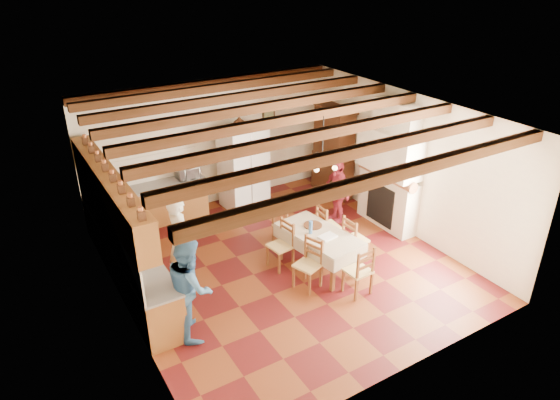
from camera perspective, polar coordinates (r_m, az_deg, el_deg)
The scene contains 31 objects.
floor at distance 9.83m, azimuth 0.41°, elevation -7.40°, with size 6.00×6.50×0.02m, color #4E1011.
ceiling at distance 8.54m, azimuth 0.47°, elevation 9.72°, with size 6.00×6.50×0.02m, color white.
wall_back at distance 11.77m, azimuth -7.95°, elevation 6.45°, with size 6.00×0.02×3.00m, color #F3ECC9.
wall_front at distance 6.91m, azimuth 14.95°, elevation -9.56°, with size 6.00×0.02×3.00m, color #F3ECC9.
wall_left at distance 8.11m, azimuth -18.06°, elevation -4.26°, with size 0.02×6.50×3.00m, color #F3ECC9.
wall_right at distance 10.84m, azimuth 14.17°, elevation 4.11°, with size 0.02×6.50×3.00m, color #F3ECC9.
ceiling_beams at distance 8.57m, azimuth 0.47°, elevation 9.08°, with size 6.00×6.30×0.16m, color #361F0C, non-canonical shape.
lower_cabinets_left at distance 9.59m, azimuth -16.99°, elevation -6.55°, with size 0.60×4.30×0.86m, color brown.
lower_cabinets_back at distance 11.44m, azimuth -14.08°, elevation -0.55°, with size 2.30×0.60×0.86m, color brown.
countertop_left at distance 9.36m, azimuth -17.35°, elevation -4.22°, with size 0.62×4.30×0.04m, color gray.
countertop_back at distance 11.25m, azimuth -14.32°, elevation 1.50°, with size 2.34×0.62×0.04m, color gray.
backsplash_left at distance 9.16m, azimuth -19.32°, elevation -2.93°, with size 0.03×4.30×0.60m, color #ECE6CD.
backsplash_back at distance 11.38m, azimuth -14.95°, elevation 3.47°, with size 2.30×0.03×0.60m, color #ECE6CD.
upper_cabinets at distance 8.91m, azimuth -18.94°, elevation 0.98°, with size 0.35×4.20×0.70m, color brown.
fireplace at distance 10.81m, azimuth 12.27°, elevation 3.70°, with size 0.56×1.60×2.80m, color beige, non-canonical shape.
wall_picture at distance 12.29m, azimuth -1.30°, elevation 9.28°, with size 0.34×0.03×0.42m, color black.
refrigerator at distance 11.70m, azimuth -4.20°, elevation 3.72°, with size 0.97×0.80×1.94m, color white.
hutch at distance 12.32m, azimuth 6.08°, elevation 5.55°, with size 0.51×1.22×2.22m, color #3B1E0E, non-canonical shape.
dining_table at distance 9.47m, azimuth 4.47°, elevation -4.20°, with size 1.08×1.78×0.73m.
chandelier at distance 8.77m, azimuth 4.83°, elevation 4.84°, with size 0.47×0.47×0.03m, color black.
chair_left_near at distance 8.97m, azimuth 3.17°, elevation -7.37°, with size 0.42×0.40×0.96m, color brown, non-canonical shape.
chair_left_far at distance 9.51m, azimuth 0.04°, elevation -5.20°, with size 0.42×0.40×0.96m, color brown, non-canonical shape.
chair_right_near at distance 9.82m, azimuth 8.62°, elevation -4.39°, with size 0.42×0.40×0.96m, color brown, non-canonical shape.
chair_right_far at distance 10.22m, azimuth 5.55°, elevation -2.90°, with size 0.42×0.40×0.96m, color brown, non-canonical shape.
chair_end_near at distance 8.92m, azimuth 8.92°, elevation -7.89°, with size 0.42×0.40×0.96m, color brown, non-canonical shape.
chair_end_far at distance 10.22m, azimuth 0.65°, elevation -2.78°, with size 0.42×0.40×0.96m, color brown, non-canonical shape.
person_man at distance 8.97m, azimuth -11.29°, elevation -4.70°, with size 0.66×0.43×1.81m, color silver.
person_woman_blue at distance 7.90m, azimuth -10.20°, elevation -9.74°, with size 0.83×0.65×1.70m, color #396796.
person_woman_red at distance 11.10m, azimuth 6.53°, elevation 1.03°, with size 0.87×0.36×1.48m, color #AA293C.
microwave at distance 11.42m, azimuth -10.49°, elevation 3.15°, with size 0.51×0.35×0.28m, color silver.
fridge_vase at distance 11.29m, azimuth -4.68°, elevation 8.88°, with size 0.27×0.27×0.29m, color #3B1E0E.
Camera 1 is at (-4.29, -6.96, 5.44)m, focal length 32.00 mm.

